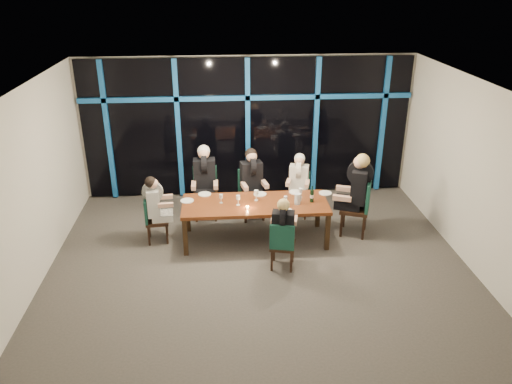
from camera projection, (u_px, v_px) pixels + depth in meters
room at (259, 150)px, 7.66m from camera, size 7.04×7.00×3.02m
window_wall at (248, 126)px, 10.52m from camera, size 6.86×0.43×2.94m
dining_table at (255, 206)px, 8.93m from camera, size 2.60×1.00×0.75m
chair_far_left at (205, 189)px, 9.90m from camera, size 0.48×0.48×1.02m
chair_far_mid at (251, 191)px, 9.89m from camera, size 0.54×0.54×0.98m
chair_far_right at (299, 191)px, 10.00m from camera, size 0.51×0.51×0.89m
chair_end_left at (152, 217)px, 8.98m from camera, size 0.44×0.44×0.86m
chair_end_right at (360, 205)px, 9.17m from camera, size 0.65×0.65×1.08m
chair_near_mid at (282, 243)px, 8.12m from camera, size 0.48×0.48×0.86m
diner_far_left at (204, 172)px, 9.66m from camera, size 0.51×0.64×1.00m
diner_far_mid at (252, 174)px, 9.66m from camera, size 0.54×0.66×0.96m
diner_far_right at (299, 176)px, 9.78m from camera, size 0.51×0.60×0.87m
diner_end_left at (155, 199)px, 8.85m from camera, size 0.56×0.45×0.84m
diner_end_right at (357, 183)px, 9.02m from camera, size 0.74×0.66×1.06m
diner_near_mid at (283, 222)px, 8.04m from camera, size 0.48×0.58×0.84m
plate_far_left at (205, 194)px, 9.23m from camera, size 0.24×0.24×0.01m
plate_far_mid at (260, 194)px, 9.23m from camera, size 0.24×0.24×0.01m
plate_far_right at (295, 192)px, 9.32m from camera, size 0.24×0.24×0.01m
plate_end_left at (187, 201)px, 8.97m from camera, size 0.24×0.24×0.01m
plate_end_right at (322, 193)px, 9.27m from camera, size 0.24×0.24×0.01m
plate_near_mid at (286, 211)px, 8.58m from camera, size 0.24×0.24×0.01m
wine_bottle at (312, 196)px, 8.89m from camera, size 0.07×0.07×0.31m
water_pitcher at (298, 199)px, 8.83m from camera, size 0.12×0.11×0.20m
tea_light at (247, 207)px, 8.71m from camera, size 0.05×0.05×0.03m
wine_glass_a at (238, 198)px, 8.76m from camera, size 0.07×0.07×0.19m
wine_glass_b at (256, 193)px, 8.94m from camera, size 0.08×0.08×0.20m
wine_glass_c at (286, 199)px, 8.79m from camera, size 0.06×0.06×0.16m
wine_glass_d at (221, 197)px, 8.85m from camera, size 0.06×0.06×0.16m
wine_glass_e at (301, 191)px, 9.08m from camera, size 0.07×0.07×0.18m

